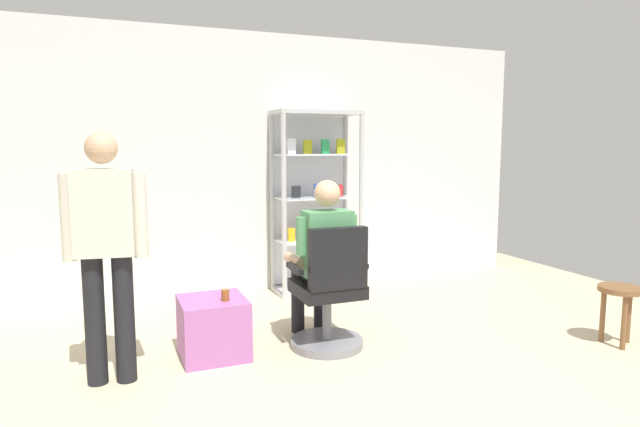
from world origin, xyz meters
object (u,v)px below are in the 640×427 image
office_chair (330,299)px  wooden_stool (620,299)px  tea_glass (225,295)px  standing_customer (106,242)px  display_cabinet_main (314,200)px  seated_shopkeeper (322,253)px  storage_crate (213,327)px

office_chair → wooden_stool: 2.25m
office_chair → tea_glass: (-0.77, 0.11, 0.08)m
office_chair → standing_customer: standing_customer is taller
display_cabinet_main → seated_shopkeeper: 1.62m
office_chair → storage_crate: bearing=167.2°
display_cabinet_main → tea_glass: 2.09m
storage_crate → seated_shopkeeper: bearing=-2.0°
storage_crate → tea_glass: (0.08, -0.08, 0.26)m
tea_glass → wooden_stool: (2.89, -0.86, -0.11)m
seated_shopkeeper → tea_glass: 0.81m
display_cabinet_main → office_chair: 1.84m
office_chair → seated_shopkeeper: 0.36m
seated_shopkeeper → standing_customer: standing_customer is taller
office_chair → storage_crate: office_chair is taller
storage_crate → wooden_stool: size_ratio=1.03×
seated_shopkeeper → wooden_stool: seated_shopkeeper is taller
storage_crate → wooden_stool: bearing=-17.5°
storage_crate → wooden_stool: 3.12m
seated_shopkeeper → wooden_stool: 2.33m
tea_glass → standing_customer: bearing=-171.7°
display_cabinet_main → seated_shopkeeper: (-0.52, -1.51, -0.25)m
office_chair → standing_customer: (-1.55, -0.00, 0.54)m
standing_customer → tea_glass: bearing=8.3°
seated_shopkeeper → tea_glass: bearing=-176.2°
display_cabinet_main → tea_glass: (-1.30, -1.56, -0.49)m
seated_shopkeeper → standing_customer: size_ratio=0.79×
seated_shopkeeper → storage_crate: bearing=178.0°
seated_shopkeeper → wooden_stool: size_ratio=2.79×
storage_crate → tea_glass: tea_glass is taller
display_cabinet_main → office_chair: bearing=-107.4°
standing_customer → wooden_stool: bearing=-11.4°
display_cabinet_main → office_chair: size_ratio=1.98×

